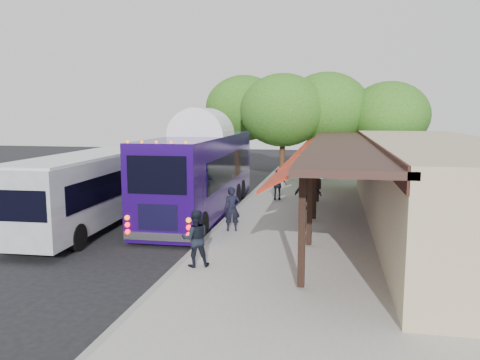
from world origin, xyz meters
The scene contains 15 objects.
ground centered at (0.00, 0.00, 0.00)m, with size 90.00×90.00×0.00m, color black.
sidewalk centered at (5.00, 4.00, 0.07)m, with size 10.00×40.00×0.15m, color #9E9B93.
curb centered at (0.05, 4.00, 0.07)m, with size 0.20×40.00×0.16m, color gray.
station_shelter centered at (8.38, 4.00, 1.85)m, with size 8.15×20.00×3.60m.
coach_bus centered at (-1.45, 5.24, 2.09)m, with size 2.81×12.23×3.89m.
city_bus centered at (-5.22, 2.32, 1.66)m, with size 2.90×11.29×3.01m.
ped_a centered at (0.76, 1.60, 1.00)m, with size 0.62×0.41×1.70m, color black.
ped_b centered at (0.60, -2.76, 0.99)m, with size 0.82×0.64×1.68m, color black.
ped_c centered at (1.73, 8.39, 0.95)m, with size 0.94×0.39×1.60m, color black.
ped_d centered at (3.40, 6.37, 1.13)m, with size 1.26×0.73×1.95m, color black.
sign_board centered at (3.71, 1.78, 0.81)m, with size 0.21×0.42×0.98m.
tree_left centered at (1.17, 15.61, 4.85)m, with size 5.68×5.68×7.27m.
tree_mid centered at (4.00, 17.20, 4.96)m, with size 5.82×5.82×7.44m.
tree_right centered at (8.10, 17.02, 4.51)m, with size 5.28×5.28×6.76m.
tree_far centered at (-2.28, 20.04, 5.03)m, with size 5.89×5.89×7.54m.
Camera 1 is at (4.49, -15.59, 4.62)m, focal length 35.00 mm.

